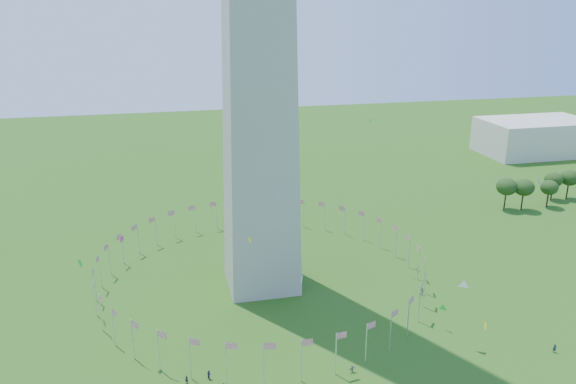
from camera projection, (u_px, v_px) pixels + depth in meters
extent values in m
cylinder|color=silver|center=(409.00, 252.00, 149.47)|extent=(0.24, 0.24, 9.00)
cylinder|color=silver|center=(396.00, 242.00, 155.76)|extent=(0.24, 0.24, 9.00)
cylinder|color=silver|center=(381.00, 234.00, 161.59)|extent=(0.24, 0.24, 9.00)
cylinder|color=silver|center=(364.00, 226.00, 166.79)|extent=(0.24, 0.24, 9.00)
cylinder|color=silver|center=(345.00, 221.00, 171.20)|extent=(0.24, 0.24, 9.00)
cylinder|color=silver|center=(325.00, 216.00, 174.69)|extent=(0.24, 0.24, 9.00)
cylinder|color=silver|center=(304.00, 213.00, 177.16)|extent=(0.24, 0.24, 9.00)
cylinder|color=silver|center=(282.00, 212.00, 178.52)|extent=(0.24, 0.24, 9.00)
cylinder|color=silver|center=(260.00, 212.00, 178.73)|extent=(0.24, 0.24, 9.00)
cylinder|color=silver|center=(239.00, 213.00, 177.80)|extent=(0.24, 0.24, 9.00)
cylinder|color=silver|center=(217.00, 215.00, 175.74)|extent=(0.24, 0.24, 9.00)
cylinder|color=silver|center=(196.00, 219.00, 172.63)|extent=(0.24, 0.24, 9.00)
cylinder|color=silver|center=(175.00, 224.00, 168.55)|extent=(0.24, 0.24, 9.00)
cylinder|color=silver|center=(156.00, 231.00, 163.62)|extent=(0.24, 0.24, 9.00)
cylinder|color=silver|center=(138.00, 239.00, 158.01)|extent=(0.24, 0.24, 9.00)
cylinder|color=silver|center=(122.00, 248.00, 151.88)|extent=(0.24, 0.24, 9.00)
cylinder|color=silver|center=(110.00, 259.00, 145.41)|extent=(0.24, 0.24, 9.00)
cylinder|color=silver|center=(100.00, 271.00, 138.80)|extent=(0.24, 0.24, 9.00)
cylinder|color=silver|center=(95.00, 284.00, 132.25)|extent=(0.24, 0.24, 9.00)
cylinder|color=silver|center=(95.00, 298.00, 125.97)|extent=(0.24, 0.24, 9.00)
cylinder|color=silver|center=(101.00, 313.00, 120.14)|extent=(0.24, 0.24, 9.00)
cylinder|color=silver|center=(113.00, 327.00, 114.94)|extent=(0.24, 0.24, 9.00)
cylinder|color=silver|center=(133.00, 340.00, 110.53)|extent=(0.24, 0.24, 9.00)
cylinder|color=silver|center=(159.00, 350.00, 107.04)|extent=(0.24, 0.24, 9.00)
cylinder|color=silver|center=(190.00, 359.00, 104.57)|extent=(0.24, 0.24, 9.00)
cylinder|color=silver|center=(226.00, 363.00, 103.21)|extent=(0.24, 0.24, 9.00)
cylinder|color=silver|center=(264.00, 364.00, 102.99)|extent=(0.24, 0.24, 9.00)
cylinder|color=silver|center=(301.00, 361.00, 103.93)|extent=(0.24, 0.24, 9.00)
cylinder|color=silver|center=(336.00, 354.00, 105.98)|extent=(0.24, 0.24, 9.00)
cylinder|color=silver|center=(366.00, 344.00, 109.10)|extent=(0.24, 0.24, 9.00)
cylinder|color=silver|center=(390.00, 332.00, 113.18)|extent=(0.24, 0.24, 9.00)
cylinder|color=silver|center=(408.00, 318.00, 118.10)|extent=(0.24, 0.24, 9.00)
cylinder|color=silver|center=(419.00, 304.00, 123.72)|extent=(0.24, 0.24, 9.00)
cylinder|color=silver|center=(424.00, 290.00, 129.85)|extent=(0.24, 0.24, 9.00)
cylinder|color=silver|center=(424.00, 276.00, 136.32)|extent=(0.24, 0.24, 9.00)
cylinder|color=silver|center=(419.00, 264.00, 142.93)|extent=(0.24, 0.24, 9.00)
cube|color=beige|center=(535.00, 137.00, 264.38)|extent=(50.00, 30.00, 16.00)
imported|color=#391B52|center=(209.00, 375.00, 105.80)|extent=(1.09, 1.13, 1.84)
imported|color=black|center=(187.00, 380.00, 104.55)|extent=(0.66, 0.51, 1.63)
imported|color=#1E2548|center=(555.00, 348.00, 113.83)|extent=(0.79, 0.61, 1.94)
imported|color=gray|center=(352.00, 369.00, 107.74)|extent=(1.57, 0.95, 1.58)
imported|color=gray|center=(422.00, 291.00, 136.45)|extent=(0.81, 0.99, 1.92)
plane|color=white|center=(464.00, 285.00, 113.47)|extent=(1.99, 2.04, 2.69)
plane|color=blue|center=(539.00, 182.00, 95.76)|extent=(1.04, 1.84, 1.77)
plane|color=#CC2699|center=(122.00, 239.00, 107.29)|extent=(0.55, 1.61, 1.60)
plane|color=red|center=(162.00, 211.00, 137.18)|extent=(0.26, 1.86, 1.84)
plane|color=yellow|center=(250.00, 240.00, 115.59)|extent=(0.87, 0.95, 1.15)
plane|color=#CC2699|center=(274.00, 193.00, 96.54)|extent=(1.78, 0.51, 1.73)
plane|color=green|center=(370.00, 121.00, 143.41)|extent=(0.68, 0.95, 1.17)
plane|color=yellow|center=(485.00, 326.00, 87.16)|extent=(0.68, 1.18, 1.36)
plane|color=green|center=(443.00, 308.00, 121.06)|extent=(1.41, 1.34, 1.73)
plane|color=white|center=(302.00, 280.00, 119.61)|extent=(1.80, 1.00, 2.03)
plane|color=green|center=(80.00, 263.00, 131.67)|extent=(1.04, 1.66, 1.74)
ellipsoid|color=#294C19|center=(506.00, 194.00, 192.15)|extent=(6.98, 6.98, 10.91)
ellipsoid|color=#294C19|center=(523.00, 195.00, 191.71)|extent=(6.90, 6.90, 10.78)
ellipsoid|color=#294C19|center=(548.00, 194.00, 194.88)|extent=(6.00, 6.00, 9.38)
ellipsoid|color=#294C19|center=(553.00, 186.00, 202.02)|extent=(6.42, 6.42, 10.03)
ellipsoid|color=#294C19|center=(568.00, 185.00, 202.90)|extent=(6.77, 6.77, 10.58)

